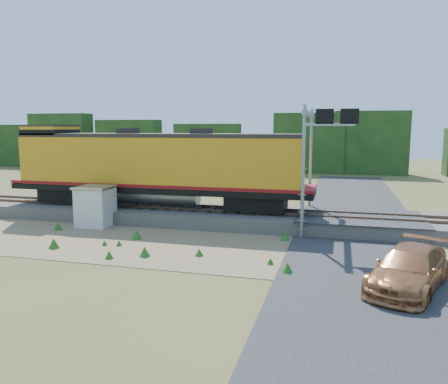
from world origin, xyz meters
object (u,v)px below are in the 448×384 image
(shed, at_px, (96,206))
(car, at_px, (409,269))
(locomotive, at_px, (153,165))
(signal_gantry, at_px, (314,138))

(shed, relative_size, car, 0.47)
(locomotive, xyz_separation_m, signal_gantry, (10.02, -0.66, 1.80))
(locomotive, bearing_deg, signal_gantry, -3.79)
(locomotive, xyz_separation_m, shed, (-2.50, -2.85, -2.25))
(shed, distance_m, signal_gantry, 13.34)
(signal_gantry, height_order, car, signal_gantry)
(car, bearing_deg, shed, -178.82)
(locomotive, xyz_separation_m, car, (14.08, -9.04, -2.72))
(locomotive, height_order, signal_gantry, signal_gantry)
(shed, xyz_separation_m, signal_gantry, (12.52, 2.19, 4.04))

